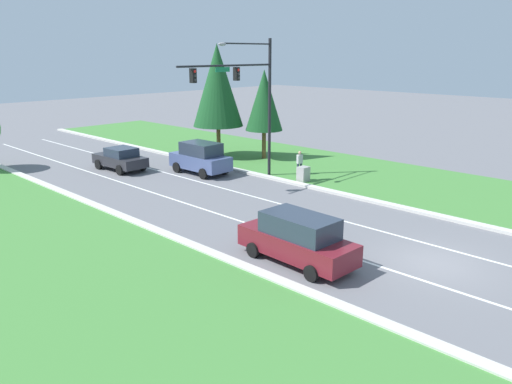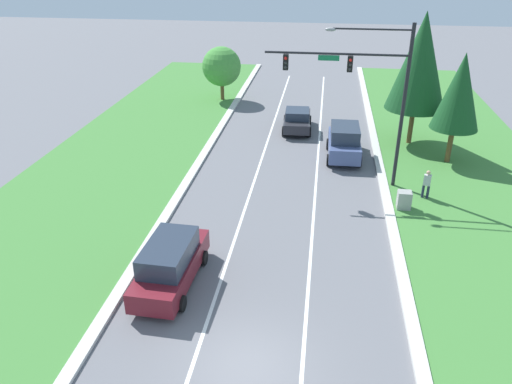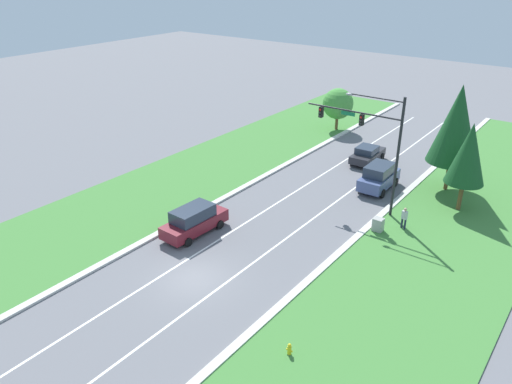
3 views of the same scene
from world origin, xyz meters
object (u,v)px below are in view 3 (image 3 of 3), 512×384
traffic_signal_mast (373,135)px  conifer_near_right_tree (457,124)px  slate_blue_suv (379,177)px  charcoal_sedan (367,154)px  fire_hydrant (289,350)px  burgundy_suv (194,220)px  oak_near_left_tree (338,104)px  utility_cabinet (378,225)px  conifer_far_right_tree (469,154)px  pedestrian (404,218)px

traffic_signal_mast → conifer_near_right_tree: size_ratio=1.02×
slate_blue_suv → charcoal_sedan: slate_blue_suv is taller
fire_hydrant → burgundy_suv: bearing=153.2°
traffic_signal_mast → charcoal_sedan: bearing=114.8°
oak_near_left_tree → fire_hydrant: bearing=-65.2°
burgundy_suv → fire_hydrant: size_ratio=7.26×
slate_blue_suv → utility_cabinet: size_ratio=4.40×
oak_near_left_tree → conifer_far_right_tree: size_ratio=0.68×
burgundy_suv → conifer_far_right_tree: conifer_far_right_tree is taller
slate_blue_suv → burgundy_suv: size_ratio=0.89×
charcoal_sedan → slate_blue_suv: bearing=-57.9°
slate_blue_suv → pedestrian: bearing=-52.0°
utility_cabinet → oak_near_left_tree: size_ratio=0.22×
burgundy_suv → pedestrian: (11.45, 9.24, -0.07)m
charcoal_sedan → oak_near_left_tree: oak_near_left_tree is taller
traffic_signal_mast → conifer_near_right_tree: traffic_signal_mast is taller
oak_near_left_tree → utility_cabinet: bearing=-54.4°
charcoal_sedan → burgundy_suv: bearing=-103.2°
slate_blue_suv → traffic_signal_mast: bearing=-80.2°
slate_blue_suv → burgundy_suv: bearing=-117.2°
fire_hydrant → conifer_far_right_tree: size_ratio=0.10×
charcoal_sedan → fire_hydrant: (7.97, -25.39, -0.49)m
slate_blue_suv → utility_cabinet: 7.35m
traffic_signal_mast → conifer_near_right_tree: bearing=61.9°
traffic_signal_mast → fire_hydrant: bearing=-76.7°
pedestrian → oak_near_left_tree: 22.77m
traffic_signal_mast → burgundy_suv: 14.12m
traffic_signal_mast → burgundy_suv: (-7.90, -10.63, -4.90)m
traffic_signal_mast → conifer_near_right_tree: (3.81, 7.13, -0.26)m
utility_cabinet → fire_hydrant: bearing=-83.1°
utility_cabinet → fire_hydrant: 13.91m
traffic_signal_mast → burgundy_suv: size_ratio=1.77×
burgundy_suv → conifer_far_right_tree: size_ratio=0.74×
slate_blue_suv → fire_hydrant: bearing=-78.2°
burgundy_suv → conifer_far_right_tree: (13.67, 14.65, 3.56)m
slate_blue_suv → fire_hydrant: 21.03m
slate_blue_suv → utility_cabinet: bearing=-66.8°
slate_blue_suv → conifer_near_right_tree: (4.56, 3.22, 4.54)m
conifer_near_right_tree → charcoal_sedan: bearing=168.0°
charcoal_sedan → pedestrian: size_ratio=2.61×
fire_hydrant → conifer_far_right_tree: 21.12m
conifer_near_right_tree → oak_near_left_tree: bearing=149.6°
oak_near_left_tree → conifer_far_right_tree: conifer_far_right_tree is taller
charcoal_sedan → oak_near_left_tree: (-7.07, 7.08, 2.14)m
charcoal_sedan → conifer_far_right_tree: size_ratio=0.64×
charcoal_sedan → utility_cabinet: (6.31, -11.58, -0.32)m
charcoal_sedan → oak_near_left_tree: 10.23m
traffic_signal_mast → oak_near_left_tree: traffic_signal_mast is taller
traffic_signal_mast → charcoal_sedan: size_ratio=2.04×
conifer_far_right_tree → oak_near_left_tree: bearing=144.9°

